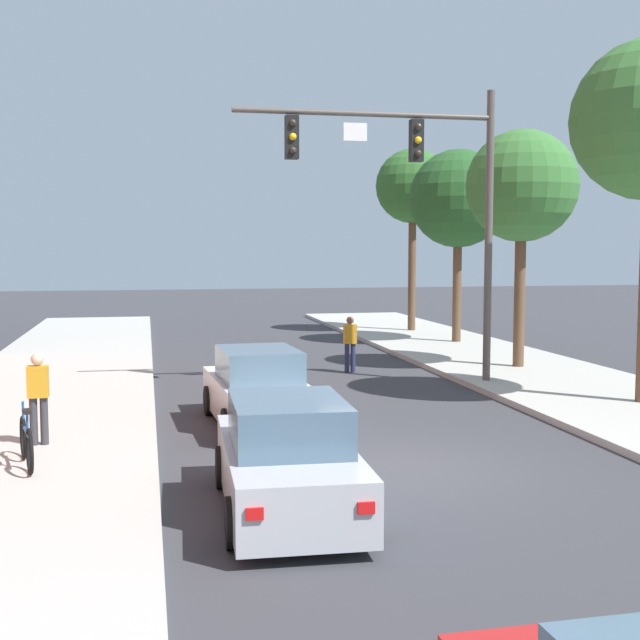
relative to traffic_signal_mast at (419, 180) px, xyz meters
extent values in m
plane|color=#38383D|center=(-2.69, -7.44, -5.35)|extent=(120.00, 120.00, 0.00)
cylinder|color=#514C47|center=(1.91, 0.01, -1.45)|extent=(0.20, 0.20, 7.50)
cylinder|color=#514C47|center=(-1.42, 0.01, 1.60)|extent=(6.65, 0.14, 0.14)
cube|color=black|center=(-0.09, 0.01, 0.97)|extent=(0.32, 0.28, 1.05)
sphere|color=#2D2823|center=(-0.09, -0.14, 1.30)|extent=(0.18, 0.18, 0.18)
sphere|color=yellow|center=(-0.09, -0.14, 0.97)|extent=(0.18, 0.18, 0.18)
sphere|color=#2D2823|center=(-0.09, -0.14, 0.64)|extent=(0.18, 0.18, 0.18)
cube|color=black|center=(-3.28, 0.01, 0.97)|extent=(0.32, 0.28, 1.05)
sphere|color=#2D2823|center=(-3.28, -0.14, 1.30)|extent=(0.18, 0.18, 0.18)
sphere|color=yellow|center=(-3.28, -0.14, 0.97)|extent=(0.18, 0.18, 0.18)
sphere|color=#2D2823|center=(-3.28, -0.14, 0.64)|extent=(0.18, 0.18, 0.18)
cube|color=white|center=(-1.68, -0.01, 1.15)|extent=(0.60, 0.03, 0.44)
cube|color=silver|center=(-4.64, -3.64, -4.79)|extent=(1.94, 4.29, 0.80)
cube|color=slate|center=(-4.63, -3.79, -4.07)|extent=(1.61, 2.08, 0.64)
cylinder|color=black|center=(-5.52, -2.39, -5.03)|extent=(0.26, 0.65, 0.64)
cylinder|color=black|center=(-3.91, -2.30, -5.03)|extent=(0.26, 0.65, 0.64)
cylinder|color=black|center=(-5.37, -4.99, -5.03)|extent=(0.26, 0.65, 0.64)
cylinder|color=black|center=(-3.76, -4.90, -5.03)|extent=(0.26, 0.65, 0.64)
cube|color=red|center=(-5.15, -5.80, -4.67)|extent=(0.20, 0.05, 0.14)
cube|color=red|center=(-3.88, -5.72, -4.67)|extent=(0.20, 0.05, 0.14)
cube|color=#B7B7BC|center=(-4.97, -9.29, -4.79)|extent=(1.85, 4.26, 0.80)
cube|color=slate|center=(-4.98, -9.44, -4.07)|extent=(1.57, 2.05, 0.64)
cylinder|color=black|center=(-5.73, -7.96, -5.03)|extent=(0.24, 0.65, 0.64)
cylinder|color=black|center=(-4.12, -8.02, -5.03)|extent=(0.24, 0.65, 0.64)
cylinder|color=black|center=(-5.83, -10.56, -5.03)|extent=(0.24, 0.65, 0.64)
cylinder|color=black|center=(-4.21, -10.62, -5.03)|extent=(0.24, 0.65, 0.64)
cube|color=red|center=(-5.69, -11.39, -4.67)|extent=(0.20, 0.05, 0.14)
cube|color=red|center=(-4.41, -11.43, -4.67)|extent=(0.20, 0.05, 0.14)
cylinder|color=#333338|center=(-8.82, -5.15, -4.78)|extent=(0.14, 0.14, 0.85)
cylinder|color=#333338|center=(-8.64, -5.15, -4.78)|extent=(0.14, 0.14, 0.85)
cube|color=orange|center=(-8.73, -5.15, -4.07)|extent=(0.36, 0.22, 0.56)
sphere|color=beige|center=(-8.73, -5.15, -3.67)|extent=(0.22, 0.22, 0.22)
cylinder|color=#232847|center=(-1.15, 3.00, -4.93)|extent=(0.14, 0.14, 0.85)
cylinder|color=#232847|center=(-0.97, 3.00, -4.93)|extent=(0.14, 0.14, 0.85)
cube|color=orange|center=(-1.06, 3.00, -4.22)|extent=(0.36, 0.22, 0.56)
sphere|color=brown|center=(-1.06, 3.00, -3.82)|extent=(0.22, 0.22, 0.22)
torus|color=black|center=(-8.86, -6.14, -4.84)|extent=(0.22, 0.72, 0.72)
torus|color=black|center=(-8.63, -7.16, -4.84)|extent=(0.22, 0.72, 0.72)
cylinder|color=#194C8C|center=(-8.75, -6.65, -4.62)|extent=(0.26, 0.93, 0.05)
cylinder|color=#194C8C|center=(-8.69, -6.91, -4.44)|extent=(0.04, 0.04, 0.35)
cylinder|color=#194C8C|center=(-8.84, -6.24, -4.42)|extent=(0.04, 0.04, 0.40)
cube|color=black|center=(-8.69, -6.91, -4.26)|extent=(0.17, 0.26, 0.06)
cylinder|color=brown|center=(3.86, 2.23, -3.18)|extent=(0.32, 0.32, 4.05)
sphere|color=#387033|center=(3.86, 2.23, 0.06)|extent=(3.25, 3.25, 3.25)
cylinder|color=brown|center=(4.43, 8.73, -3.24)|extent=(0.32, 0.32, 3.93)
sphere|color=#235123|center=(4.43, 8.73, 0.07)|extent=(3.60, 3.60, 3.60)
cylinder|color=brown|center=(4.12, 13.17, -2.76)|extent=(0.32, 0.32, 4.88)
sphere|color=#2D6028|center=(4.12, 13.17, 0.84)|extent=(3.09, 3.09, 3.09)
camera|label=1|loc=(-6.82, -20.40, -1.71)|focal=46.83mm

